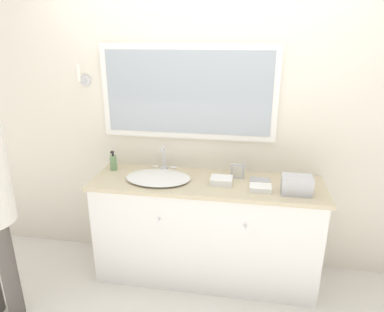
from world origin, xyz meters
The scene contains 10 objects.
ground_plane centered at (0.00, 0.00, 0.00)m, with size 14.00×14.00×0.00m, color silver.
wall_back centered at (-0.01, 0.55, 1.28)m, with size 8.00×0.18×2.55m.
vanity_counter centered at (0.00, 0.26, 0.43)m, with size 1.77×0.53×0.85m.
sink_basin centered at (-0.37, 0.24, 0.87)m, with size 0.50×0.40×0.20m.
soap_bottle centered at (-0.79, 0.38, 0.92)m, with size 0.06×0.06×0.17m.
appliance_box centered at (0.65, 0.16, 0.92)m, with size 0.21×0.12×0.13m.
picture_frame centered at (0.23, 0.36, 0.91)m, with size 0.10×0.01×0.12m.
hand_towel_near_sink centered at (0.12, 0.24, 0.88)m, with size 0.16×0.13×0.05m.
hand_towel_far_corner centered at (0.40, 0.17, 0.87)m, with size 0.15×0.11×0.04m.
metal_tray centered at (0.40, 0.35, 0.85)m, with size 0.15×0.09×0.01m.
Camera 1 is at (0.29, -2.11, 1.90)m, focal length 32.00 mm.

